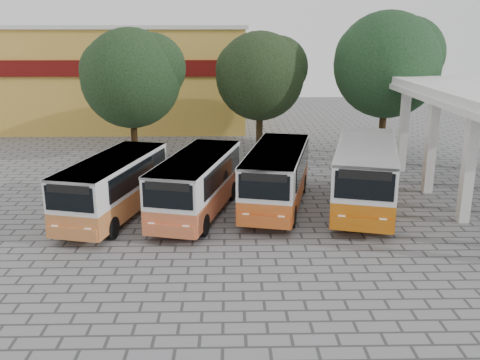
{
  "coord_description": "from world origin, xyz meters",
  "views": [
    {
      "loc": [
        -2.3,
        -19.85,
        8.15
      ],
      "look_at": [
        -1.81,
        3.36,
        1.5
      ],
      "focal_mm": 40.0,
      "sensor_mm": 36.0,
      "label": 1
    }
  ],
  "objects_px": {
    "bus_far_left": "(114,184)",
    "bus_centre_left": "(197,182)",
    "bus_far_right": "(365,172)",
    "bus_centre_right": "(277,174)"
  },
  "relations": [
    {
      "from": "bus_centre_right",
      "to": "bus_far_right",
      "type": "xyz_separation_m",
      "value": [
        4.06,
        -0.27,
        0.16
      ]
    },
    {
      "from": "bus_far_left",
      "to": "bus_centre_left",
      "type": "xyz_separation_m",
      "value": [
        3.64,
        0.23,
        0.02
      ]
    },
    {
      "from": "bus_far_left",
      "to": "bus_centre_left",
      "type": "relative_size",
      "value": 0.99
    },
    {
      "from": "bus_centre_left",
      "to": "bus_far_right",
      "type": "xyz_separation_m",
      "value": [
        7.7,
        0.75,
        0.21
      ]
    },
    {
      "from": "bus_centre_right",
      "to": "bus_far_right",
      "type": "bearing_deg",
      "value": 8.77
    },
    {
      "from": "bus_far_right",
      "to": "bus_centre_left",
      "type": "bearing_deg",
      "value": -159.5
    },
    {
      "from": "bus_centre_left",
      "to": "bus_far_right",
      "type": "height_order",
      "value": "bus_far_right"
    },
    {
      "from": "bus_centre_left",
      "to": "bus_far_right",
      "type": "bearing_deg",
      "value": 19.43
    },
    {
      "from": "bus_far_left",
      "to": "bus_far_right",
      "type": "height_order",
      "value": "bus_far_right"
    },
    {
      "from": "bus_centre_left",
      "to": "bus_centre_right",
      "type": "xyz_separation_m",
      "value": [
        3.64,
        1.03,
        0.05
      ]
    }
  ]
}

